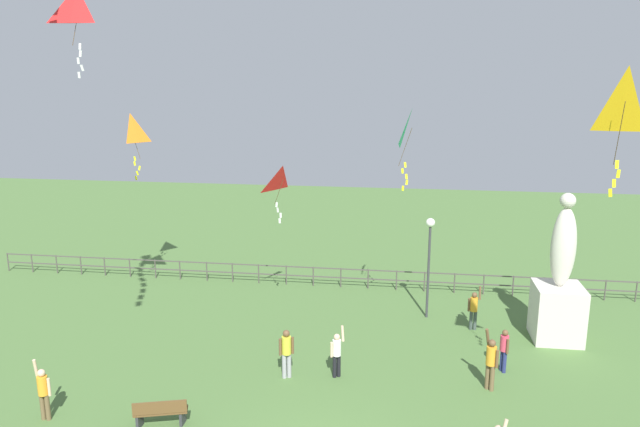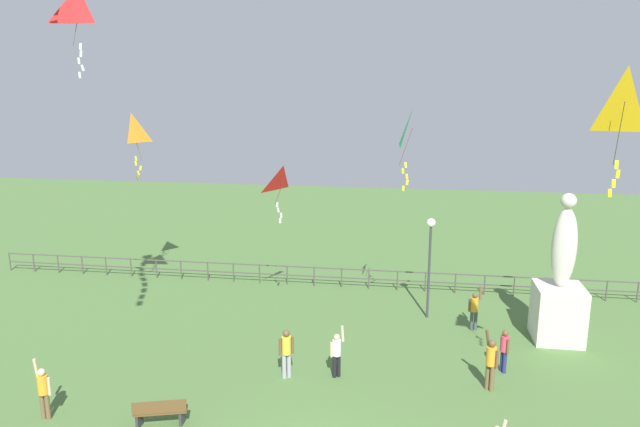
# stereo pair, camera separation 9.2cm
# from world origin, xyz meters

# --- Properties ---
(statue_monument) EXTENTS (1.74, 1.74, 5.66)m
(statue_monument) POSITION_xyz_m (7.80, 9.53, 1.76)
(statue_monument) COLOR beige
(statue_monument) RESTS_ON ground_plane
(lamppost) EXTENTS (0.36, 0.36, 4.22)m
(lamppost) POSITION_xyz_m (3.03, 10.96, 3.09)
(lamppost) COLOR #38383D
(lamppost) RESTS_ON ground_plane
(park_bench) EXTENTS (1.55, 0.82, 0.85)m
(park_bench) POSITION_xyz_m (-4.72, 1.88, 0.46)
(park_bench) COLOR brown
(park_bench) RESTS_ON ground_plane
(person_2) EXTENTS (0.47, 0.30, 1.80)m
(person_2) POSITION_xyz_m (-0.09, 5.45, 0.90)
(person_2) COLOR black
(person_2) RESTS_ON ground_plane
(person_3) EXTENTS (0.47, 0.29, 1.82)m
(person_3) POSITION_xyz_m (4.79, 9.96, 0.91)
(person_3) COLOR #3F4C47
(person_3) RESTS_ON ground_plane
(person_4) EXTENTS (0.48, 0.29, 1.87)m
(person_4) POSITION_xyz_m (-8.18, 1.75, 0.94)
(person_4) COLOR brown
(person_4) RESTS_ON ground_plane
(person_5) EXTENTS (0.47, 0.31, 1.69)m
(person_5) POSITION_xyz_m (-1.73, 5.17, 0.97)
(person_5) COLOR #99999E
(person_5) RESTS_ON ground_plane
(person_6) EXTENTS (0.28, 0.43, 1.51)m
(person_6) POSITION_xyz_m (5.43, 6.61, 0.87)
(person_6) COLOR navy
(person_6) RESTS_ON ground_plane
(person_7) EXTENTS (0.44, 0.50, 2.02)m
(person_7) POSITION_xyz_m (4.82, 5.32, 1.01)
(person_7) COLOR brown
(person_7) RESTS_ON ground_plane
(kite_0) EXTENTS (0.72, 1.02, 3.07)m
(kite_0) POSITION_xyz_m (2.14, 9.67, 7.83)
(kite_0) COLOR #1EB759
(kite_1) EXTENTS (0.99, 1.23, 2.29)m
(kite_1) POSITION_xyz_m (-2.75, 9.89, 5.77)
(kite_1) COLOR red
(kite_2) EXTENTS (0.90, 0.82, 2.95)m
(kite_2) POSITION_xyz_m (6.71, 1.74, 9.13)
(kite_2) COLOR yellow
(kite_3) EXTENTS (1.10, 1.11, 2.90)m
(kite_3) POSITION_xyz_m (-10.23, 12.74, 7.34)
(kite_3) COLOR orange
(kite_4) EXTENTS (1.15, 0.99, 2.76)m
(kite_4) POSITION_xyz_m (-8.45, 6.00, 11.78)
(kite_4) COLOR red
(waterfront_railing) EXTENTS (36.05, 0.06, 0.95)m
(waterfront_railing) POSITION_xyz_m (-0.31, 14.00, 0.62)
(waterfront_railing) COLOR #4C4742
(waterfront_railing) RESTS_ON ground_plane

